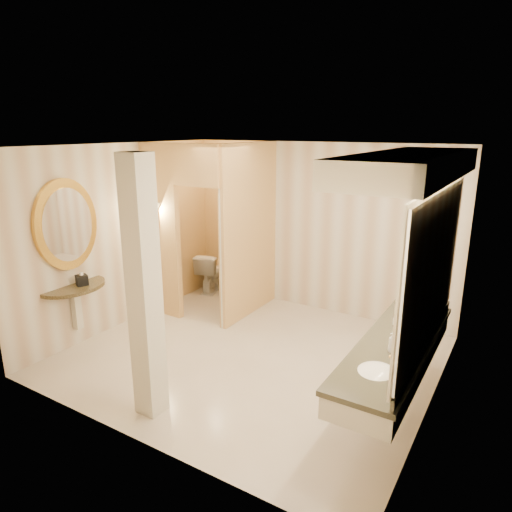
{
  "coord_description": "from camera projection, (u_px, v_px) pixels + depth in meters",
  "views": [
    {
      "loc": [
        2.9,
        -4.61,
        2.92
      ],
      "look_at": [
        -0.03,
        0.2,
        1.32
      ],
      "focal_mm": 32.0,
      "sensor_mm": 36.0,
      "label": 1
    }
  ],
  "objects": [
    {
      "name": "soap_bottle_c",
      "position": [
        392.0,
        342.0,
        4.27
      ],
      "size": [
        0.1,
        0.1,
        0.2
      ],
      "primitive_type": "imported",
      "rotation": [
        0.0,
        0.0,
        -0.44
      ],
      "color": "#C6B28C",
      "rests_on": "vanity"
    },
    {
      "name": "console_shelf",
      "position": [
        69.0,
        252.0,
        5.99
      ],
      "size": [
        0.92,
        0.92,
        1.91
      ],
      "color": "black",
      "rests_on": "floor"
    },
    {
      "name": "vanity",
      "position": [
        406.0,
        270.0,
        4.27
      ],
      "size": [
        0.75,
        2.56,
        2.09
      ],
      "color": "beige",
      "rests_on": "floor"
    },
    {
      "name": "wall_front",
      "position": [
        130.0,
        311.0,
        4.02
      ],
      "size": [
        4.5,
        0.02,
        2.7
      ],
      "primitive_type": "cube",
      "color": "beige",
      "rests_on": "floor"
    },
    {
      "name": "ceiling",
      "position": [
        250.0,
        146.0,
        5.3
      ],
      "size": [
        4.5,
        4.5,
        0.0
      ],
      "primitive_type": "plane",
      "rotation": [
        3.14,
        0.0,
        0.0
      ],
      "color": "white",
      "rests_on": "wall_back"
    },
    {
      "name": "toilet",
      "position": [
        211.0,
        272.0,
        8.35
      ],
      "size": [
        0.57,
        0.79,
        0.72
      ],
      "primitive_type": "imported",
      "rotation": [
        0.0,
        0.0,
        3.4
      ],
      "color": "white",
      "rests_on": "floor"
    },
    {
      "name": "wall_back",
      "position": [
        316.0,
        228.0,
        7.31
      ],
      "size": [
        4.5,
        0.02,
        2.7
      ],
      "primitive_type": "cube",
      "color": "beige",
      "rests_on": "floor"
    },
    {
      "name": "soap_bottle_b",
      "position": [
        400.0,
        329.0,
        4.64
      ],
      "size": [
        0.1,
        0.1,
        0.12
      ],
      "primitive_type": "imported",
      "rotation": [
        0.0,
        0.0,
        -0.12
      ],
      "color": "silver",
      "rests_on": "vanity"
    },
    {
      "name": "tissue_box",
      "position": [
        82.0,
        280.0,
        6.09
      ],
      "size": [
        0.18,
        0.18,
        0.14
      ],
      "primitive_type": "cube",
      "rotation": [
        0.0,
        0.0,
        -0.4
      ],
      "color": "black",
      "rests_on": "console_shelf"
    },
    {
      "name": "pillar",
      "position": [
        144.0,
        291.0,
        4.52
      ],
      "size": [
        0.26,
        0.26,
        2.7
      ],
      "primitive_type": "cube",
      "color": "beige",
      "rests_on": "floor"
    },
    {
      "name": "soap_bottle_a",
      "position": [
        397.0,
        320.0,
        4.86
      ],
      "size": [
        0.07,
        0.07,
        0.12
      ],
      "primitive_type": "imported",
      "rotation": [
        0.0,
        0.0,
        -0.43
      ],
      "color": "beige",
      "rests_on": "vanity"
    },
    {
      "name": "floor",
      "position": [
        250.0,
        356.0,
        6.03
      ],
      "size": [
        4.5,
        4.5,
        0.0
      ],
      "primitive_type": "plane",
      "color": "beige",
      "rests_on": "ground"
    },
    {
      "name": "wall_right",
      "position": [
        441.0,
        290.0,
        4.54
      ],
      "size": [
        0.02,
        4.0,
        2.7
      ],
      "primitive_type": "cube",
      "color": "beige",
      "rests_on": "floor"
    },
    {
      "name": "toilet_closet",
      "position": [
        222.0,
        230.0,
        7.01
      ],
      "size": [
        1.5,
        1.55,
        2.7
      ],
      "color": "#E9C27A",
      "rests_on": "floor"
    },
    {
      "name": "wall_left",
      "position": [
        122.0,
        236.0,
        6.79
      ],
      "size": [
        0.02,
        4.0,
        2.7
      ],
      "primitive_type": "cube",
      "color": "beige",
      "rests_on": "floor"
    },
    {
      "name": "wall_sconce",
      "position": [
        157.0,
        208.0,
        6.88
      ],
      "size": [
        0.14,
        0.14,
        0.42
      ],
      "color": "gold",
      "rests_on": "toilet_closet"
    }
  ]
}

